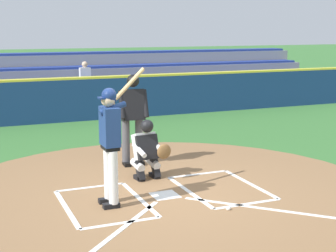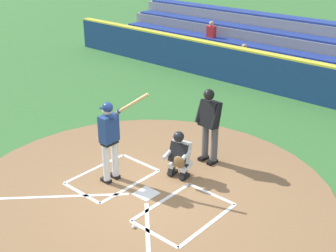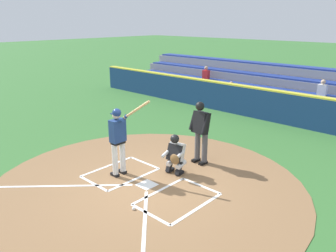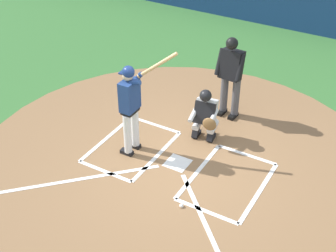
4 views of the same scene
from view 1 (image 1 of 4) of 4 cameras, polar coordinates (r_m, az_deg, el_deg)
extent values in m
plane|color=#387033|center=(8.57, -0.34, -7.87)|extent=(120.00, 120.00, 0.00)
cylinder|color=olive|center=(8.57, -0.34, -7.83)|extent=(8.00, 8.00, 0.01)
cube|color=white|center=(8.56, -0.34, -7.77)|extent=(0.44, 0.44, 0.01)
cube|color=white|center=(9.76, 3.38, -5.42)|extent=(1.20, 0.08, 0.01)
cube|color=white|center=(8.26, 8.91, -8.64)|extent=(1.20, 0.08, 0.01)
cube|color=white|center=(8.73, 2.41, -7.40)|extent=(0.08, 1.80, 0.01)
cube|color=white|center=(9.28, 9.19, -6.41)|extent=(0.08, 1.80, 0.01)
cube|color=white|center=(9.07, -8.72, -6.81)|extent=(1.20, 0.08, 0.01)
cube|color=white|center=(7.44, -5.30, -10.81)|extent=(1.20, 0.08, 0.01)
cube|color=white|center=(8.41, -3.21, -8.14)|extent=(0.08, 1.80, 0.01)
cube|color=white|center=(8.12, -11.32, -9.07)|extent=(0.08, 1.80, 0.01)
cylinder|color=white|center=(7.90, -6.17, -5.78)|extent=(0.15, 0.15, 0.84)
cube|color=black|center=(8.03, -6.38, -8.91)|extent=(0.26, 0.12, 0.09)
cylinder|color=white|center=(8.14, -6.69, -5.28)|extent=(0.15, 0.15, 0.84)
cube|color=black|center=(8.27, -6.89, -8.34)|extent=(0.26, 0.12, 0.09)
cube|color=black|center=(7.90, -6.51, -2.25)|extent=(0.22, 0.34, 0.10)
cube|color=navy|center=(7.83, -6.56, -0.05)|extent=(0.24, 0.40, 0.60)
sphere|color=beige|center=(7.76, -6.76, 2.92)|extent=(0.21, 0.21, 0.21)
sphere|color=navy|center=(7.75, -6.63, 3.44)|extent=(0.23, 0.23, 0.23)
cube|color=navy|center=(7.73, -7.41, 3.13)|extent=(0.11, 0.17, 0.02)
cylinder|color=navy|center=(7.78, -6.22, 1.98)|extent=(0.43, 0.09, 0.21)
cylinder|color=navy|center=(7.98, -6.65, 2.20)|extent=(0.26, 0.09, 0.29)
cylinder|color=tan|center=(8.17, -4.50, 4.57)|extent=(0.68, 0.36, 0.53)
cylinder|color=tan|center=(7.97, -6.28, 2.64)|extent=(0.10, 0.10, 0.08)
cube|color=black|center=(9.54, -1.53, -5.59)|extent=(0.15, 0.27, 0.09)
cube|color=black|center=(9.47, -1.42, -4.75)|extent=(0.15, 0.26, 0.37)
cylinder|color=silver|center=(9.53, -1.70, -4.15)|extent=(0.19, 0.38, 0.21)
cube|color=black|center=(9.41, -3.26, -5.86)|extent=(0.15, 0.27, 0.09)
cube|color=black|center=(9.33, -3.16, -5.01)|extent=(0.15, 0.26, 0.37)
cylinder|color=silver|center=(9.39, -3.44, -4.39)|extent=(0.19, 0.38, 0.21)
cube|color=silver|center=(9.38, -2.61, -2.25)|extent=(0.44, 0.40, 0.52)
cube|color=black|center=(9.29, -2.30, -2.39)|extent=(0.44, 0.26, 0.46)
sphere|color=beige|center=(9.24, -2.43, -0.11)|extent=(0.21, 0.21, 0.21)
sphere|color=black|center=(9.22, -2.38, -0.01)|extent=(0.24, 0.24, 0.24)
cylinder|color=silver|center=(9.33, -1.04, -2.45)|extent=(0.14, 0.46, 0.20)
cylinder|color=silver|center=(9.15, -3.25, -2.73)|extent=(0.14, 0.46, 0.20)
ellipsoid|color=brown|center=(9.17, -0.45, -2.88)|extent=(0.29, 0.13, 0.28)
cylinder|color=#4C4C51|center=(10.37, -3.25, -1.60)|extent=(0.16, 0.16, 0.86)
cube|color=black|center=(10.44, -3.15, -4.15)|extent=(0.15, 0.29, 0.09)
cylinder|color=#4C4C51|center=(10.30, -4.75, -1.70)|extent=(0.16, 0.16, 0.86)
cube|color=black|center=(10.37, -4.65, -4.27)|extent=(0.15, 0.29, 0.09)
cube|color=black|center=(10.16, -4.00, 2.38)|extent=(0.47, 0.40, 0.66)
sphere|color=#9E7051|center=(10.06, -3.98, 4.99)|extent=(0.22, 0.22, 0.22)
sphere|color=black|center=(10.04, -3.95, 5.09)|extent=(0.25, 0.25, 0.25)
cylinder|color=black|center=(10.14, -2.58, 2.55)|extent=(0.12, 0.29, 0.56)
cylinder|color=black|center=(10.02, -5.22, 2.41)|extent=(0.12, 0.29, 0.56)
sphere|color=white|center=(7.96, 6.79, -9.17)|extent=(0.07, 0.07, 0.07)
cube|color=navy|center=(15.46, -10.94, 2.85)|extent=(22.00, 0.36, 1.25)
cube|color=yellow|center=(15.39, -11.03, 5.26)|extent=(22.00, 0.32, 0.06)
cube|color=gray|center=(16.52, -11.62, 1.93)|extent=(20.00, 0.85, 0.45)
cube|color=navy|center=(16.48, -11.66, 2.84)|extent=(19.60, 0.72, 0.08)
cube|color=gray|center=(17.31, -12.20, 3.07)|extent=(20.00, 0.85, 0.90)
cube|color=navy|center=(17.25, -12.26, 4.68)|extent=(19.60, 0.72, 0.08)
cube|color=gray|center=(18.11, -12.72, 4.11)|extent=(20.00, 0.85, 1.35)
cube|color=navy|center=(18.04, -12.82, 6.37)|extent=(19.60, 0.72, 0.08)
cube|color=gray|center=(18.92, -13.20, 5.06)|extent=(20.00, 0.85, 1.80)
cube|color=navy|center=(18.85, -13.33, 7.90)|extent=(19.60, 0.72, 0.08)
cube|color=#284C9E|center=(18.99, 9.60, 4.80)|extent=(0.36, 0.22, 0.46)
sphere|color=tan|center=(18.96, 9.64, 5.82)|extent=(0.20, 0.20, 0.20)
cube|color=white|center=(17.36, -9.30, 5.72)|extent=(0.36, 0.22, 0.46)
sphere|color=beige|center=(17.33, -9.33, 6.84)|extent=(0.20, 0.20, 0.20)
camera|label=2|loc=(9.26, 59.59, 21.07)|focal=48.13mm
camera|label=3|loc=(9.09, 54.73, 14.56)|focal=35.85mm
camera|label=4|loc=(7.29, 62.51, 29.84)|focal=51.88mm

